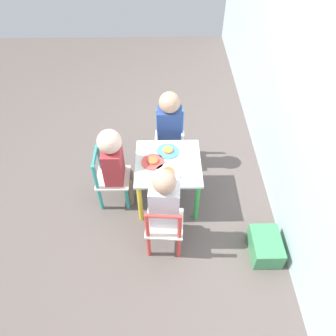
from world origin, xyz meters
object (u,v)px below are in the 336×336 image
object	(u,v)px
chair_red	(164,227)
plate_left	(168,151)
plate_right	(168,173)
chair_teal	(110,179)
storage_bin	(265,246)
child_left	(169,125)
plate_front	(153,162)
child_front	(115,161)
chair_blue	(170,139)
child_right	(165,203)
kids_table	(168,169)

from	to	relation	value
chair_red	plate_left	distance (m)	0.60
plate_left	plate_right	size ratio (longest dim) A/B	0.89
chair_teal	plate_right	xyz separation A→B (m)	(0.11, 0.46, 0.19)
plate_left	storage_bin	distance (m)	1.01
child_left	plate_front	world-z (taller)	child_left
child_front	plate_front	bearing A→B (deg)	-90.05
chair_blue	child_right	world-z (taller)	child_right
chair_red	storage_bin	world-z (taller)	chair_red
child_right	plate_right	world-z (taller)	child_right
child_front	storage_bin	size ratio (longest dim) A/B	2.59
storage_bin	chair_blue	bearing A→B (deg)	-145.65
plate_right	storage_bin	size ratio (longest dim) A/B	0.69
kids_table	chair_blue	world-z (taller)	chair_blue
chair_red	plate_left	world-z (taller)	chair_red
plate_left	plate_front	bearing A→B (deg)	-45.00
chair_teal	plate_front	bearing A→B (deg)	-90.04
chair_blue	child_left	xyz separation A→B (m)	(0.06, -0.00, 0.21)
chair_blue	child_right	distance (m)	0.88
child_left	child_front	bearing A→B (deg)	-133.69
kids_table	chair_teal	xyz separation A→B (m)	(-0.00, -0.46, -0.11)
child_left	plate_right	distance (m)	0.51
child_right	plate_right	bearing A→B (deg)	-91.68
chair_teal	child_left	bearing A→B (deg)	-50.06
chair_blue	child_left	size ratio (longest dim) A/B	0.66
chair_blue	chair_teal	world-z (taller)	same
chair_red	plate_left	size ratio (longest dim) A/B	2.92
chair_blue	child_right	size ratio (longest dim) A/B	0.67
chair_red	kids_table	bearing A→B (deg)	-90.00
chair_teal	plate_right	bearing A→B (deg)	-103.97
chair_teal	storage_bin	bearing A→B (deg)	-114.45
chair_teal	storage_bin	world-z (taller)	chair_teal
plate_right	chair_teal	bearing A→B (deg)	-104.10
chair_blue	kids_table	bearing A→B (deg)	-90.00
chair_blue	storage_bin	size ratio (longest dim) A/B	1.79
storage_bin	plate_front	bearing A→B (deg)	-123.07
kids_table	child_right	world-z (taller)	child_right
plate_left	plate_front	size ratio (longest dim) A/B	1.00
child_left	chair_teal	bearing A→B (deg)	-137.48
kids_table	chair_red	distance (m)	0.47
child_left	plate_left	world-z (taller)	child_left
chair_blue	child_front	xyz separation A→B (m)	(0.46, -0.42, 0.20)
chair_teal	plate_left	distance (m)	0.51
child_right	plate_front	bearing A→B (deg)	-73.73
kids_table	chair_teal	bearing A→B (deg)	-90.13
child_right	child_left	bearing A→B (deg)	-89.26
child_right	chair_teal	bearing A→B (deg)	-38.66
child_front	storage_bin	xyz separation A→B (m)	(0.53, 1.09, -0.36)
kids_table	child_left	xyz separation A→B (m)	(-0.40, 0.02, 0.11)
chair_blue	plate_right	size ratio (longest dim) A/B	2.60
kids_table	plate_front	distance (m)	0.14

